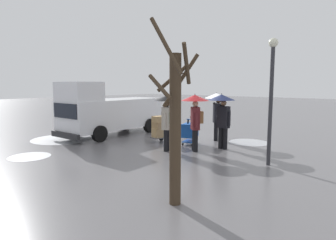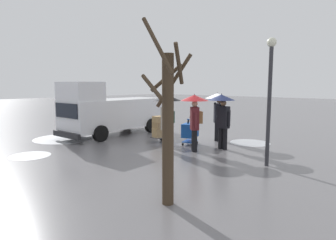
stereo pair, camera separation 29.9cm
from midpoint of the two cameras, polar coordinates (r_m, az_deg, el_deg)
The scene contains 13 objects.
ground_plane at distance 12.99m, azimuth 6.55°, elevation -4.10°, with size 90.00×90.00×0.00m, color slate.
slush_patch_near_cluster at distance 11.30m, azimuth -24.77°, elevation -6.38°, with size 1.40×1.40×0.01m, color silver.
slush_patch_under_van at distance 13.02m, azimuth 16.38°, elevation -4.30°, with size 1.69×1.69×0.01m, color silver.
slush_patch_mid_street at distance 14.25m, azimuth -19.13°, elevation -3.44°, with size 2.72×2.72×0.01m, color #ADAFB5.
cargo_van_parked_right at distance 14.51m, azimuth -10.70°, elevation 1.70°, with size 2.31×5.39×2.60m.
shopping_cart_vendor at distance 12.11m, azimuth 5.06°, elevation -2.16°, with size 0.77×0.95×1.04m.
hand_dolly_boxes at distance 12.50m, azimuth -1.02°, elevation -1.49°, with size 0.65×0.80×1.32m.
pedestrian_pink_side at distance 12.92m, azimuth 10.46°, elevation 2.80°, with size 1.04×1.04×2.15m.
pedestrian_black_side at distance 10.83m, azimuth 0.61°, elevation 2.12°, with size 1.04×1.04×2.15m.
pedestrian_white_side at distance 11.35m, azimuth 11.35°, elevation 2.21°, with size 1.04×1.04×2.15m.
pedestrian_far_side at distance 10.84m, azimuth 6.05°, elevation 2.08°, with size 1.04×1.04×2.15m.
bare_tree_near at distance 5.91m, azimuth 1.37°, elevation -0.31°, with size 0.94×1.04×3.78m.
street_lamp at distance 9.30m, azimuth 20.21°, elevation 5.82°, with size 0.28×0.28×3.86m.
Camera 2 is at (-7.40, 10.36, 2.50)m, focal length 31.08 mm.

